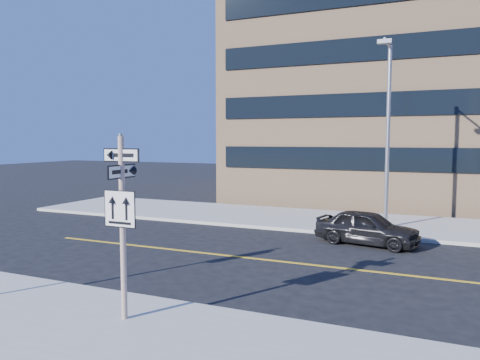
% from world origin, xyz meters
% --- Properties ---
extents(ground, '(120.00, 120.00, 0.00)m').
position_xyz_m(ground, '(0.00, 0.00, 0.00)').
color(ground, black).
rests_on(ground, ground).
extents(sign_pole, '(0.92, 0.92, 4.06)m').
position_xyz_m(sign_pole, '(0.00, -2.51, 2.44)').
color(sign_pole, white).
rests_on(sign_pole, near_sidewalk).
extents(parked_car_a, '(2.35, 4.20, 1.35)m').
position_xyz_m(parked_car_a, '(3.67, 7.76, 0.68)').
color(parked_car_a, black).
rests_on(parked_car_a, ground).
extents(streetlight_a, '(0.55, 2.25, 8.00)m').
position_xyz_m(streetlight_a, '(4.00, 10.76, 4.76)').
color(streetlight_a, gray).
rests_on(streetlight_a, far_sidewalk).
extents(building_brick, '(18.00, 18.00, 18.00)m').
position_xyz_m(building_brick, '(2.00, 25.00, 9.00)').
color(building_brick, tan).
rests_on(building_brick, ground).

